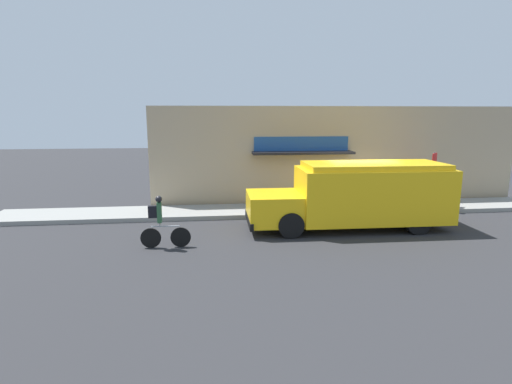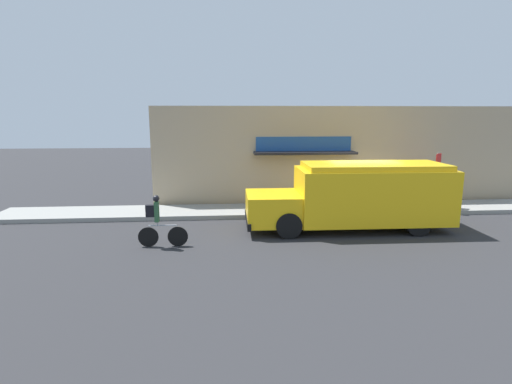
# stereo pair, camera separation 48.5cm
# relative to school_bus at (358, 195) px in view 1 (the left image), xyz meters

# --- Properties ---
(ground_plane) EXTENTS (70.00, 70.00, 0.00)m
(ground_plane) POSITION_rel_school_bus_xyz_m (0.56, 1.60, -1.20)
(ground_plane) COLOR #2B2B2D
(sidewalk) EXTENTS (28.00, 2.03, 0.17)m
(sidewalk) POSITION_rel_school_bus_xyz_m (0.56, 2.61, -1.11)
(sidewalk) COLOR gray
(sidewalk) RESTS_ON ground_plane
(storefront) EXTENTS (16.44, 0.93, 4.30)m
(storefront) POSITION_rel_school_bus_xyz_m (0.50, 3.91, 0.97)
(storefront) COLOR tan
(storefront) RESTS_ON ground_plane
(school_bus) EXTENTS (6.98, 2.68, 2.31)m
(school_bus) POSITION_rel_school_bus_xyz_m (0.00, 0.00, 0.00)
(school_bus) COLOR yellow
(school_bus) RESTS_ON ground_plane
(cyclist) EXTENTS (1.49, 0.20, 1.59)m
(cyclist) POSITION_rel_school_bus_xyz_m (-6.59, -1.40, -0.42)
(cyclist) COLOR black
(cyclist) RESTS_ON ground_plane
(stop_sign_post) EXTENTS (0.45, 0.45, 2.26)m
(stop_sign_post) POSITION_rel_school_bus_xyz_m (4.08, 2.36, 0.49)
(stop_sign_post) COLOR slate
(stop_sign_post) RESTS_ON sidewalk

